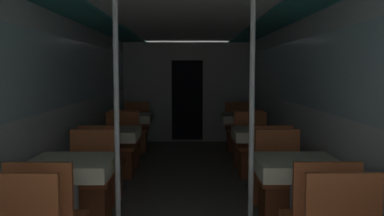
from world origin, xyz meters
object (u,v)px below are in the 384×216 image
at_px(dining_table_right_2, 260,138).
at_px(chair_right_far_3, 238,136).
at_px(chair_right_near_2, 268,178).
at_px(chair_right_near_3, 246,148).
at_px(chair_left_far_2, 120,157).
at_px(chair_right_far_2, 253,156).
at_px(support_pole_right_1, 252,125).
at_px(chair_left_far_1, 89,194).
at_px(chair_left_near_2, 103,178).
at_px(dining_table_left_2, 112,138).
at_px(dining_table_right_1, 297,172).
at_px(dining_table_left_1, 72,173).
at_px(chair_right_far_1, 281,194).
at_px(chair_left_far_3, 136,136).
at_px(dining_table_right_3, 242,121).
at_px(chair_left_near_3, 127,148).
at_px(dining_table_left_3, 132,121).
at_px(support_pole_left_1, 117,125).

bearing_deg(dining_table_right_2, chair_right_far_3, 90.00).
distance_m(chair_right_near_2, chair_right_near_3, 1.83).
distance_m(chair_left_far_2, dining_table_right_2, 1.98).
bearing_deg(chair_right_far_2, support_pole_right_1, 81.15).
bearing_deg(chair_left_far_1, chair_left_near_2, -90.00).
bearing_deg(dining_table_left_2, dining_table_right_2, 0.00).
distance_m(chair_left_far_1, support_pole_right_1, 1.76).
xyz_separation_m(support_pole_right_1, chair_right_near_3, (0.38, 3.07, -0.75)).
bearing_deg(chair_right_near_3, dining_table_right_1, -90.00).
xyz_separation_m(dining_table_left_1, dining_table_right_1, (1.85, 0.00, 0.00)).
relative_size(chair_right_far_2, chair_right_far_3, 1.00).
bearing_deg(chair_right_far_1, chair_right_near_2, -90.00).
relative_size(chair_left_far_3, dining_table_right_3, 1.19).
xyz_separation_m(dining_table_left_2, dining_table_right_1, (1.85, -1.83, 0.00)).
height_order(chair_left_near_3, chair_right_far_1, same).
distance_m(chair_right_near_2, dining_table_right_3, 2.45).
bearing_deg(support_pole_right_1, dining_table_left_3, 111.97).
distance_m(support_pole_left_1, dining_table_right_2, 2.38).
xyz_separation_m(support_pole_left_1, chair_right_far_3, (1.48, 4.25, -0.75)).
xyz_separation_m(chair_left_far_2, chair_left_far_3, (0.00, 1.83, 0.00)).
bearing_deg(chair_right_far_2, chair_right_far_1, 90.00).
bearing_deg(dining_table_right_1, chair_right_far_2, 90.00).
bearing_deg(support_pole_left_1, chair_right_near_2, 39.95).
bearing_deg(dining_table_left_3, chair_left_far_3, 90.00).
bearing_deg(dining_table_left_1, chair_right_far_1, 17.75).
bearing_deg(chair_right_far_3, support_pole_right_1, 84.93).
bearing_deg(chair_left_far_2, chair_right_near_2, 147.37).
distance_m(chair_left_near_2, chair_right_far_2, 2.20).
distance_m(chair_left_far_3, chair_right_far_1, 4.10).
xyz_separation_m(chair_left_near_3, support_pole_right_1, (1.48, -3.07, 0.75)).
bearing_deg(dining_table_left_1, chair_right_near_2, 33.70).
bearing_deg(chair_left_far_2, dining_table_right_2, 162.25).
bearing_deg(chair_right_far_3, chair_right_far_2, 90.00).
xyz_separation_m(dining_table_left_1, dining_table_right_2, (1.85, 1.83, 0.00)).
bearing_deg(dining_table_right_2, chair_right_near_3, 90.00).
xyz_separation_m(chair_left_near_3, dining_table_right_2, (1.85, -1.24, 0.36)).
distance_m(support_pole_left_1, dining_table_right_3, 3.96).
distance_m(support_pole_left_1, chair_left_near_2, 1.49).
distance_m(support_pole_left_1, dining_table_left_2, 1.91).
xyz_separation_m(dining_table_left_1, chair_right_far_2, (1.85, 2.42, -0.36)).
relative_size(chair_left_near_3, support_pole_right_1, 0.43).
distance_m(dining_table_right_3, chair_right_near_3, 0.69).
bearing_deg(dining_table_left_1, chair_left_far_1, 90.00).
bearing_deg(support_pole_right_1, support_pole_left_1, 180.00).
distance_m(chair_left_near_2, chair_left_near_3, 1.83).
xyz_separation_m(support_pole_left_1, dining_table_right_3, (1.48, 3.66, -0.39)).
relative_size(dining_table_left_1, dining_table_left_2, 1.00).
bearing_deg(chair_right_near_3, chair_left_near_3, 180.00).
height_order(chair_left_near_2, dining_table_right_2, chair_left_near_2).
relative_size(dining_table_right_2, chair_right_far_2, 0.84).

